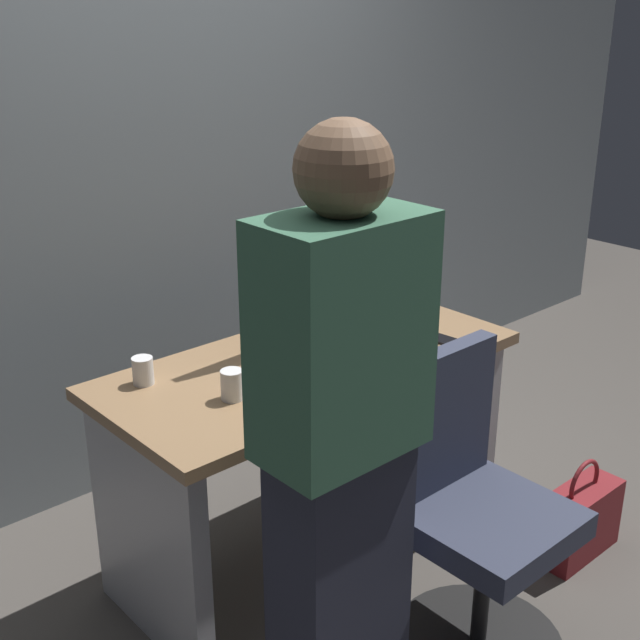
{
  "coord_description": "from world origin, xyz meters",
  "views": [
    {
      "loc": [
        -1.66,
        -1.9,
        1.87
      ],
      "look_at": [
        0.0,
        -0.05,
        0.91
      ],
      "focal_mm": 46.77,
      "sensor_mm": 36.0,
      "label": 1
    }
  ],
  "objects": [
    {
      "name": "mouse",
      "position": [
        0.26,
        -0.12,
        0.77
      ],
      "size": [
        0.06,
        0.1,
        0.03
      ],
      "primitive_type": "ellipsoid",
      "color": "white",
      "rests_on": "desk"
    },
    {
      "name": "desk",
      "position": [
        0.0,
        0.0,
        0.52
      ],
      "size": [
        1.41,
        0.66,
        0.76
      ],
      "color": "#93704C",
      "rests_on": "ground"
    },
    {
      "name": "cup_near_keyboard",
      "position": [
        -0.37,
        -0.07,
        0.8
      ],
      "size": [
        0.07,
        0.07,
        0.09
      ],
      "primitive_type": "cylinder",
      "color": "silver",
      "rests_on": "desk"
    },
    {
      "name": "handbag",
      "position": [
        0.7,
        -0.65,
        0.14
      ],
      "size": [
        0.34,
        0.14,
        0.38
      ],
      "color": "maroon",
      "rests_on": "ground"
    },
    {
      "name": "keyboard",
      "position": [
        -0.02,
        -0.12,
        0.77
      ],
      "size": [
        0.44,
        0.15,
        0.02
      ],
      "primitive_type": "cube",
      "rotation": [
        0.0,
        0.0,
        0.05
      ],
      "color": "#262626",
      "rests_on": "desk"
    },
    {
      "name": "cell_phone",
      "position": [
        0.44,
        -0.2,
        0.76
      ],
      "size": [
        0.08,
        0.15,
        0.01
      ],
      "primitive_type": "cube",
      "rotation": [
        0.0,
        0.0,
        0.1
      ],
      "color": "black",
      "rests_on": "desk"
    },
    {
      "name": "office_chair",
      "position": [
        0.05,
        -0.66,
        0.43
      ],
      "size": [
        0.52,
        0.52,
        0.94
      ],
      "color": "black",
      "rests_on": "ground"
    },
    {
      "name": "monitor",
      "position": [
        0.1,
        0.13,
        1.01
      ],
      "size": [
        0.54,
        0.15,
        0.46
      ],
      "color": "silver",
      "rests_on": "desk"
    },
    {
      "name": "person_at_desk",
      "position": [
        -0.44,
        -0.62,
        0.84
      ],
      "size": [
        0.4,
        0.24,
        1.64
      ],
      "color": "#262838",
      "rests_on": "ground"
    },
    {
      "name": "wall_back",
      "position": [
        0.0,
        0.93,
        1.5
      ],
      "size": [
        6.4,
        0.1,
        3.0
      ],
      "primitive_type": "cube",
      "color": "gray",
      "rests_on": "ground"
    },
    {
      "name": "book_stack",
      "position": [
        0.39,
        0.12,
        0.79
      ],
      "size": [
        0.19,
        0.17,
        0.07
      ],
      "color": "gold",
      "rests_on": "desk"
    },
    {
      "name": "ground_plane",
      "position": [
        0.0,
        0.0,
        0.0
      ],
      "size": [
        9.0,
        9.0,
        0.0
      ],
      "primitive_type": "plane",
      "color": "#4C4742"
    },
    {
      "name": "cup_by_monitor",
      "position": [
        -0.51,
        0.2,
        0.8
      ],
      "size": [
        0.07,
        0.07,
        0.09
      ],
      "primitive_type": "cylinder",
      "color": "silver",
      "rests_on": "desk"
    }
  ]
}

